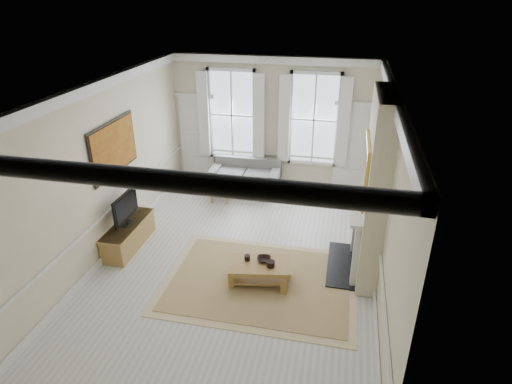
% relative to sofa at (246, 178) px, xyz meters
% --- Properties ---
extents(floor, '(7.20, 7.20, 0.00)m').
position_rel_sofa_xyz_m(floor, '(0.60, -3.11, -0.35)').
color(floor, '#B7B5AD').
rests_on(floor, ground).
extents(ceiling, '(7.20, 7.20, 0.00)m').
position_rel_sofa_xyz_m(ceiling, '(0.60, -3.11, 3.05)').
color(ceiling, white).
rests_on(ceiling, back_wall).
extents(back_wall, '(5.20, 0.00, 5.20)m').
position_rel_sofa_xyz_m(back_wall, '(0.60, 0.49, 1.35)').
color(back_wall, beige).
rests_on(back_wall, floor).
extents(left_wall, '(0.00, 7.20, 7.20)m').
position_rel_sofa_xyz_m(left_wall, '(-2.00, -3.11, 1.35)').
color(left_wall, beige).
rests_on(left_wall, floor).
extents(right_wall, '(0.00, 7.20, 7.20)m').
position_rel_sofa_xyz_m(right_wall, '(3.20, -3.11, 1.35)').
color(right_wall, beige).
rests_on(right_wall, floor).
extents(window_left, '(1.26, 0.20, 2.20)m').
position_rel_sofa_xyz_m(window_left, '(-0.45, 0.44, 1.55)').
color(window_left, '#B2BCC6').
rests_on(window_left, back_wall).
extents(window_right, '(1.26, 0.20, 2.20)m').
position_rel_sofa_xyz_m(window_right, '(1.65, 0.44, 1.55)').
color(window_right, '#B2BCC6').
rests_on(window_right, back_wall).
extents(door_left, '(0.90, 0.08, 2.30)m').
position_rel_sofa_xyz_m(door_left, '(-1.45, 0.45, 0.80)').
color(door_left, silver).
rests_on(door_left, floor).
extents(door_right, '(0.90, 0.08, 2.30)m').
position_rel_sofa_xyz_m(door_right, '(2.65, 0.45, 0.80)').
color(door_right, silver).
rests_on(door_right, floor).
extents(painting, '(0.05, 1.66, 1.06)m').
position_rel_sofa_xyz_m(painting, '(-1.96, -2.81, 1.70)').
color(painting, '#A36C1C').
rests_on(painting, left_wall).
extents(chimney_breast, '(0.35, 1.70, 3.38)m').
position_rel_sofa_xyz_m(chimney_breast, '(3.03, -2.91, 1.35)').
color(chimney_breast, beige).
rests_on(chimney_breast, floor).
extents(hearth, '(0.55, 1.50, 0.05)m').
position_rel_sofa_xyz_m(hearth, '(2.60, -2.91, -0.33)').
color(hearth, black).
rests_on(hearth, floor).
extents(fireplace, '(0.21, 1.45, 1.33)m').
position_rel_sofa_xyz_m(fireplace, '(2.80, -2.91, 0.38)').
color(fireplace, silver).
rests_on(fireplace, floor).
extents(mirror, '(0.06, 1.26, 1.06)m').
position_rel_sofa_xyz_m(mirror, '(2.81, -2.91, 1.70)').
color(mirror, gold).
rests_on(mirror, chimney_breast).
extents(sofa, '(1.76, 0.86, 0.84)m').
position_rel_sofa_xyz_m(sofa, '(0.00, 0.00, 0.00)').
color(sofa, slate).
rests_on(sofa, floor).
extents(side_table, '(0.51, 0.51, 0.57)m').
position_rel_sofa_xyz_m(side_table, '(-0.47, -0.68, 0.11)').
color(side_table, olive).
rests_on(side_table, floor).
extents(rug, '(3.50, 2.60, 0.02)m').
position_rel_sofa_xyz_m(rug, '(1.15, -3.73, -0.34)').
color(rug, '#A28953').
rests_on(rug, floor).
extents(coffee_table, '(1.19, 0.82, 0.41)m').
position_rel_sofa_xyz_m(coffee_table, '(1.15, -3.73, -0.02)').
color(coffee_table, olive).
rests_on(coffee_table, rug).
extents(ceramic_pot_a, '(0.10, 0.10, 0.10)m').
position_rel_sofa_xyz_m(ceramic_pot_a, '(0.90, -3.68, 0.11)').
color(ceramic_pot_a, black).
rests_on(ceramic_pot_a, coffee_table).
extents(ceramic_pot_b, '(0.15, 0.15, 0.11)m').
position_rel_sofa_xyz_m(ceramic_pot_b, '(1.35, -3.78, 0.11)').
color(ceramic_pot_b, black).
rests_on(ceramic_pot_b, coffee_table).
extents(bowl, '(0.29, 0.29, 0.06)m').
position_rel_sofa_xyz_m(bowl, '(1.20, -3.63, 0.09)').
color(bowl, black).
rests_on(bowl, coffee_table).
extents(tv_stand, '(0.48, 1.48, 0.53)m').
position_rel_sofa_xyz_m(tv_stand, '(-1.74, -3.12, -0.09)').
color(tv_stand, olive).
rests_on(tv_stand, floor).
extents(tv, '(0.08, 0.90, 0.68)m').
position_rel_sofa_xyz_m(tv, '(-1.72, -3.12, 0.57)').
color(tv, black).
rests_on(tv, tv_stand).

